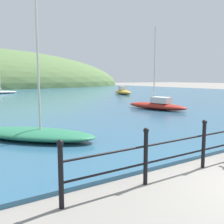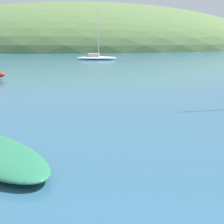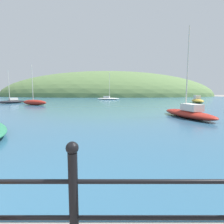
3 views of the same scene
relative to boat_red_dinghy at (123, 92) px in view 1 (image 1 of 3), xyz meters
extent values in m
cylinder|color=black|center=(-18.35, -23.68, 0.10)|extent=(0.09, 0.09, 1.10)
sphere|color=black|center=(-18.35, -23.68, 0.70)|extent=(0.12, 0.12, 0.12)
cylinder|color=black|center=(-16.48, -23.68, 0.10)|extent=(0.09, 0.09, 1.10)
sphere|color=black|center=(-16.48, -23.68, 0.70)|extent=(0.12, 0.12, 0.12)
cylinder|color=black|center=(-14.60, -23.68, 0.10)|extent=(0.09, 0.09, 1.10)
sphere|color=black|center=(-14.60, -23.68, 0.70)|extent=(0.12, 0.12, 0.12)
cylinder|color=black|center=(-14.60, -23.68, 0.37)|extent=(7.50, 0.04, 0.04)
cylinder|color=black|center=(-14.60, -23.68, 0.00)|extent=(7.50, 0.04, 0.04)
ellipsoid|color=gold|center=(-0.01, -0.04, -0.07)|extent=(2.09, 4.42, 0.57)
cube|color=silver|center=(0.06, 0.27, 0.47)|extent=(0.92, 1.31, 0.51)
ellipsoid|color=maroon|center=(-7.69, -14.59, -0.12)|extent=(2.21, 4.76, 0.45)
cube|color=silver|center=(-7.62, -14.93, 0.30)|extent=(0.95, 1.41, 0.41)
cylinder|color=beige|center=(-7.74, -14.37, 2.63)|extent=(0.07, 0.07, 5.06)
cylinder|color=beige|center=(-12.90, 10.78, 2.59)|extent=(0.07, 0.07, 5.12)
ellipsoid|color=#287551|center=(-17.30, -18.78, -0.16)|extent=(4.07, 4.44, 0.38)
cylinder|color=beige|center=(-17.16, -18.96, 2.49)|extent=(0.07, 0.07, 4.92)
camera|label=1|loc=(-19.97, -27.70, 1.77)|focal=42.00mm
camera|label=2|loc=(-15.13, -25.99, 2.55)|focal=50.00mm
camera|label=3|loc=(-12.36, -25.24, 1.21)|focal=28.00mm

